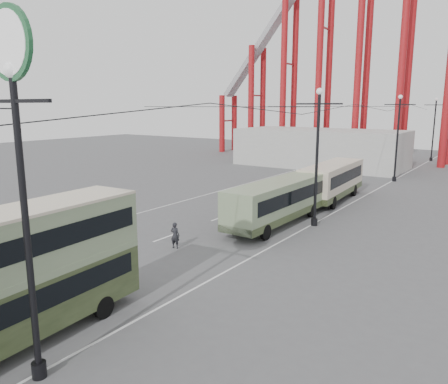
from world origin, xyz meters
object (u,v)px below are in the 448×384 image
Objects in this scene: lamp_post_near at (16,118)px; pedestrian at (175,235)px; double_decker_bus at (25,268)px; single_decker_cream at (332,180)px; single_decker_green at (278,200)px.

pedestrian is (-4.71, 11.77, -7.08)m from lamp_post_near.
double_decker_bus is 0.86× the size of single_decker_cream.
pedestrian is at bearing 99.43° from double_decker_bus.
pedestrian is at bearing -106.42° from single_decker_green.
single_decker_cream is 18.15m from pedestrian.
lamp_post_near is 1.03× the size of single_decker_cream.
double_decker_bus is at bearing -89.33° from single_decker_green.
single_decker_green is at bearing 96.42° from lamp_post_near.
single_decker_green is 6.98× the size of pedestrian.
single_decker_green is 8.48m from pedestrian.
lamp_post_near is 30.38m from single_decker_cream.
double_decker_bus is at bearing 92.60° from pedestrian.
lamp_post_near is 14.52m from pedestrian.
single_decker_cream is at bearing 94.02° from lamp_post_near.
lamp_post_near is 1.20× the size of double_decker_bus.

